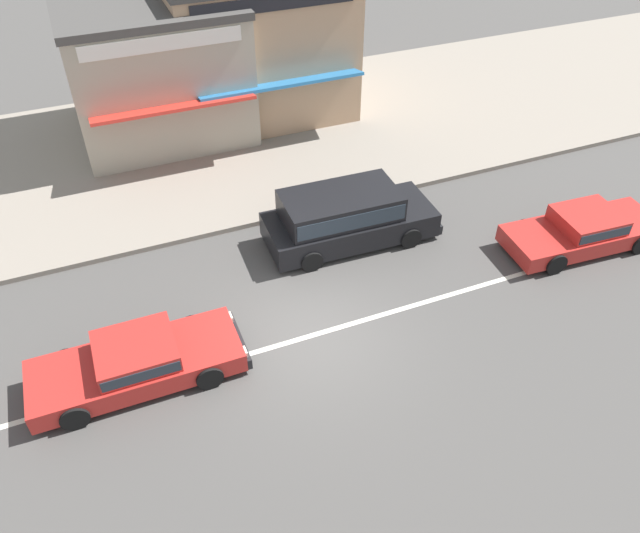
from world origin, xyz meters
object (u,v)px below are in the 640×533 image
at_px(minivan_black_0, 346,215).
at_px(shopfront_corner_warung, 256,42).
at_px(sedan_red_2, 138,361).
at_px(sedan_red_4, 584,229).
at_px(shopfront_far_kios, 155,66).

xyz_separation_m(minivan_black_0, shopfront_corner_warung, (0.23, 8.47, 1.83)).
bearing_deg(sedan_red_2, sedan_red_4, 0.92).
xyz_separation_m(sedan_red_2, shopfront_far_kios, (2.79, 11.24, 1.85)).
bearing_deg(sedan_red_4, minivan_black_0, 155.93).
xyz_separation_m(minivan_black_0, shopfront_far_kios, (-3.37, 8.38, 1.54)).
xyz_separation_m(sedan_red_4, shopfront_corner_warung, (-5.73, 11.13, 2.14)).
xyz_separation_m(sedan_red_2, shopfront_corner_warung, (6.39, 11.32, 2.14)).
height_order(shopfront_corner_warung, shopfront_far_kios, shopfront_corner_warung).
distance_m(minivan_black_0, sedan_red_4, 6.54).
height_order(sedan_red_2, shopfront_far_kios, shopfront_far_kios).
distance_m(minivan_black_0, shopfront_far_kios, 9.16).
distance_m(sedan_red_4, shopfront_far_kios, 14.58).
height_order(minivan_black_0, sedan_red_2, minivan_black_0).
distance_m(minivan_black_0, sedan_red_2, 6.80).
distance_m(sedan_red_2, shopfront_far_kios, 11.73).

